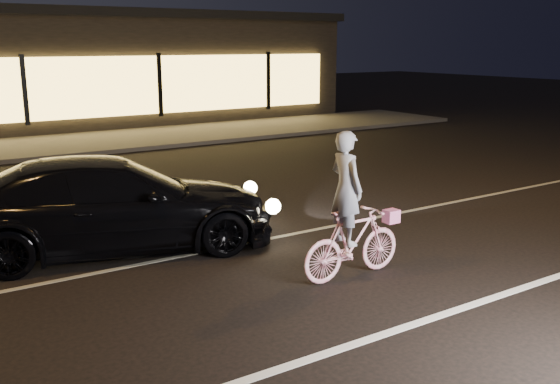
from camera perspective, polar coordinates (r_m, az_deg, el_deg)
ground at (r=7.88m, az=0.93°, el=-9.19°), size 90.00×90.00×0.00m
lane_stripe_near at (r=6.81m, az=8.22°, el=-13.15°), size 60.00×0.12×0.01m
lane_stripe_far at (r=9.50m, az=-5.88°, el=-5.23°), size 60.00×0.10×0.01m
sidewalk at (r=19.68m, az=-20.87°, el=3.90°), size 30.00×4.00×0.12m
cyclist at (r=8.20m, az=6.50°, el=-3.17°), size 1.57×0.54×1.97m
sedan at (r=9.59m, az=-15.12°, el=-1.11°), size 5.17×3.15×1.40m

